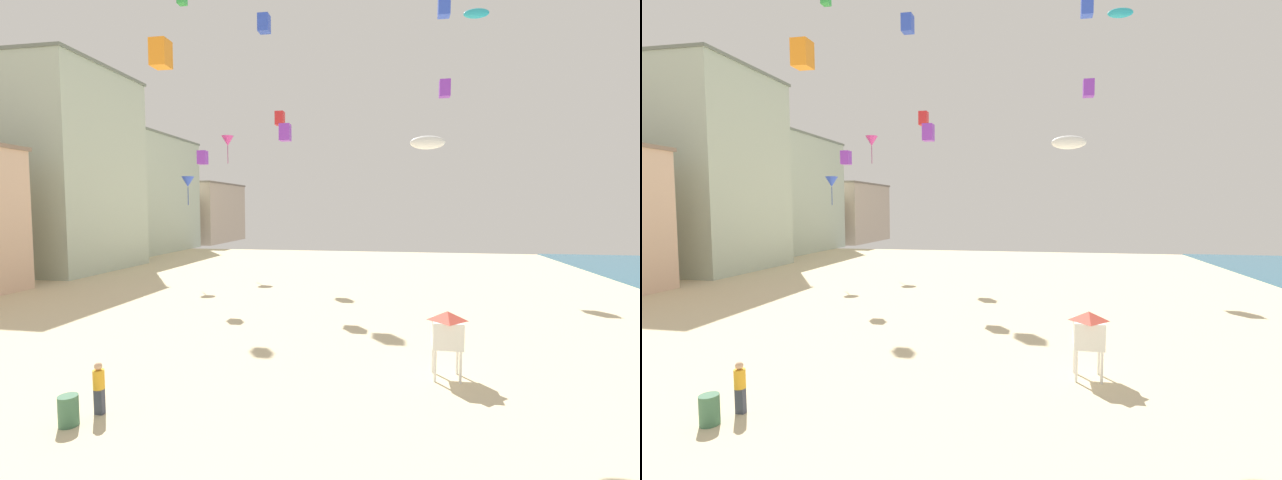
{
  "view_description": "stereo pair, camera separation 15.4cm",
  "coord_description": "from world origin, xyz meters",
  "views": [
    {
      "loc": [
        5.33,
        -3.31,
        6.4
      ],
      "look_at": [
        1.77,
        16.84,
        4.87
      ],
      "focal_mm": 24.53,
      "sensor_mm": 36.0,
      "label": 1
    },
    {
      "loc": [
        5.48,
        -3.28,
        6.4
      ],
      "look_at": [
        1.77,
        16.84,
        4.87
      ],
      "focal_mm": 24.53,
      "sensor_mm": 36.0,
      "label": 2
    }
  ],
  "objects": [
    {
      "name": "boardwalk_hotel_far",
      "position": [
        -31.52,
        54.24,
        8.28
      ],
      "size": [
        10.99,
        17.87,
        16.54
      ],
      "color": "#B7C6B2",
      "rests_on": "ground"
    },
    {
      "name": "lifeguard_stand",
      "position": [
        7.22,
        13.26,
        1.84
      ],
      "size": [
        1.1,
        1.1,
        2.55
      ],
      "rotation": [
        0.0,
        0.0,
        -0.39
      ],
      "color": "white",
      "rests_on": "ground"
    },
    {
      "name": "boardwalk_hotel_distant",
      "position": [
        -31.52,
        73.21,
        5.41
      ],
      "size": [
        12.9,
        17.05,
        10.81
      ],
      "color": "#C6B29E",
      "rests_on": "ground"
    },
    {
      "name": "boardwalk_hotel_mid",
      "position": [
        -31.52,
        36.16,
        10.1
      ],
      "size": [
        17.91,
        12.83,
        20.19
      ],
      "color": "#B7C6B2",
      "rests_on": "ground"
    },
    {
      "name": "kite_magenta_delta",
      "position": [
        -11.9,
        39.68,
        13.19
      ],
      "size": [
        1.23,
        1.23,
        2.8
      ],
      "color": "#DB3D9E"
    },
    {
      "name": "kite_red_box",
      "position": [
        -5.41,
        36.22,
        14.55
      ],
      "size": [
        0.79,
        0.79,
        1.23
      ],
      "color": "red"
    },
    {
      "name": "kite_cyan_parafoil_2",
      "position": [
        11.96,
        38.3,
        23.45
      ],
      "size": [
        2.19,
        0.61,
        0.85
      ],
      "color": "#2DB7CC"
    },
    {
      "name": "kite_blue_delta",
      "position": [
        -12.48,
        31.96,
        8.6
      ],
      "size": [
        1.08,
        1.08,
        2.45
      ],
      "color": "blue"
    },
    {
      "name": "kite_purple_box",
      "position": [
        9.22,
        36.45,
        16.62
      ],
      "size": [
        0.91,
        0.91,
        1.43
      ],
      "color": "purple"
    },
    {
      "name": "kite_blue_box",
      "position": [
        7.86,
        23.92,
        18.05
      ],
      "size": [
        0.68,
        0.68,
        1.06
      ],
      "color": "blue"
    },
    {
      "name": "kite_white_parafoil",
      "position": [
        6.39,
        13.44,
        8.79
      ],
      "size": [
        1.28,
        0.35,
        0.5
      ],
      "color": "white"
    },
    {
      "name": "kite_flyer",
      "position": [
        -3.69,
        8.41,
        0.92
      ],
      "size": [
        0.34,
        0.34,
        1.64
      ],
      "rotation": [
        0.0,
        0.0,
        5.33
      ],
      "color": "#383D4C",
      "rests_on": "ground"
    },
    {
      "name": "kite_blue_box_2",
      "position": [
        -5.73,
        32.59,
        21.56
      ],
      "size": [
        0.91,
        0.91,
        1.43
      ],
      "color": "blue"
    },
    {
      "name": "beach_trash_bin",
      "position": [
        -4.1,
        7.61,
        0.45
      ],
      "size": [
        0.56,
        0.56,
        0.9
      ],
      "primitive_type": "cylinder",
      "color": "#3D6B4C",
      "rests_on": "ground"
    },
    {
      "name": "kite_purple_box_3",
      "position": [
        -8.5,
        26.42,
        9.97
      ],
      "size": [
        0.62,
        0.62,
        0.97
      ],
      "color": "purple"
    },
    {
      "name": "kite_orange_box",
      "position": [
        -3.39,
        12.05,
        12.09
      ],
      "size": [
        0.64,
        0.64,
        1.0
      ],
      "color": "orange"
    },
    {
      "name": "kite_purple_box_2",
      "position": [
        -2.58,
        27.21,
        11.7
      ],
      "size": [
        0.75,
        0.75,
        1.18
      ],
      "color": "purple"
    }
  ]
}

